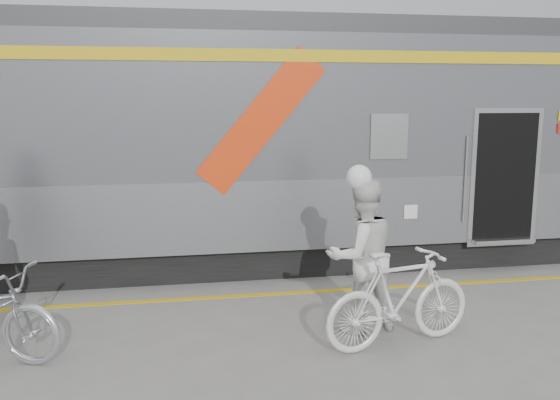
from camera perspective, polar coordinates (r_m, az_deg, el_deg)
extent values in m
plane|color=slate|center=(6.82, 1.98, -14.89)|extent=(90.00, 90.00, 0.00)
cube|color=black|center=(11.01, 6.40, -3.82)|extent=(24.00, 2.70, 0.50)
cube|color=#9EA0A5|center=(10.85, 6.48, 0.29)|extent=(24.00, 3.00, 1.10)
cube|color=slate|center=(10.70, 6.66, 9.04)|extent=(24.00, 3.00, 2.20)
cube|color=#38383A|center=(10.75, 6.80, 15.71)|extent=(24.00, 2.64, 0.30)
cube|color=gold|center=(9.28, 9.50, 13.46)|extent=(24.00, 0.02, 0.18)
cube|color=red|center=(8.83, -1.85, 7.60)|extent=(1.96, 0.01, 2.19)
cube|color=black|center=(9.35, 10.45, 6.04)|extent=(0.55, 0.02, 0.65)
cube|color=black|center=(10.46, 20.25, 2.14)|extent=(1.05, 0.45, 2.10)
cube|color=silver|center=(10.28, 20.84, 1.98)|extent=(1.20, 0.02, 2.25)
cylinder|color=silver|center=(9.93, 17.41, 1.91)|extent=(0.04, 0.04, 1.40)
cube|color=silver|center=(10.43, 20.59, -3.66)|extent=(1.05, 0.25, 0.06)
cube|color=silver|center=(9.64, 12.46, -1.11)|extent=(0.22, 0.01, 0.22)
cube|color=gold|center=(8.78, -0.98, -9.04)|extent=(24.00, 0.12, 0.01)
imported|color=silver|center=(7.32, 7.80, -5.33)|extent=(1.05, 0.90, 1.89)
imported|color=white|center=(7.04, 11.47, -9.26)|extent=(1.98, 0.94, 1.15)
sphere|color=white|center=(7.11, 8.01, 3.24)|extent=(0.30, 0.30, 0.30)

